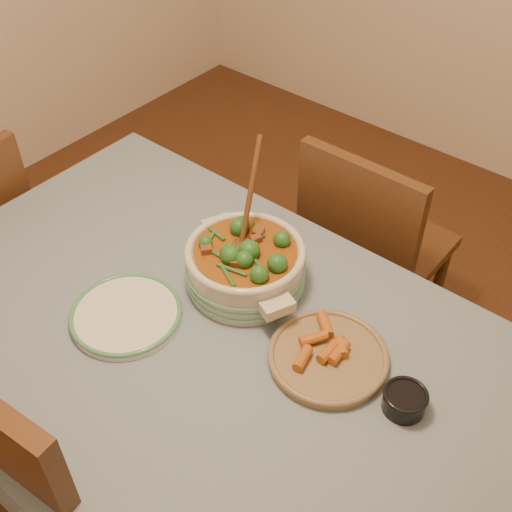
{
  "coord_description": "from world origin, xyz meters",
  "views": [
    {
      "loc": [
        0.75,
        -0.7,
        1.98
      ],
      "look_at": [
        -0.02,
        0.23,
        0.86
      ],
      "focal_mm": 45.0,
      "sensor_mm": 36.0,
      "label": 1
    }
  ],
  "objects_px": {
    "fried_plate": "(328,356)",
    "dining_table": "(205,363)",
    "white_plate": "(126,314)",
    "stew_casserole": "(245,263)",
    "chair_far": "(368,246)",
    "condiment_bowl": "(405,400)"
  },
  "relations": [
    {
      "from": "stew_casserole",
      "to": "white_plate",
      "type": "distance_m",
      "value": 0.33
    },
    {
      "from": "white_plate",
      "to": "stew_casserole",
      "type": "bearing_deg",
      "value": 61.54
    },
    {
      "from": "chair_far",
      "to": "condiment_bowl",
      "type": "bearing_deg",
      "value": 125.34
    },
    {
      "from": "condiment_bowl",
      "to": "stew_casserole",
      "type": "bearing_deg",
      "value": 172.06
    },
    {
      "from": "white_plate",
      "to": "fried_plate",
      "type": "bearing_deg",
      "value": 24.31
    },
    {
      "from": "fried_plate",
      "to": "dining_table",
      "type": "bearing_deg",
      "value": -152.11
    },
    {
      "from": "fried_plate",
      "to": "stew_casserole",
      "type": "bearing_deg",
      "value": 167.18
    },
    {
      "from": "stew_casserole",
      "to": "condiment_bowl",
      "type": "distance_m",
      "value": 0.53
    },
    {
      "from": "stew_casserole",
      "to": "white_plate",
      "type": "relative_size",
      "value": 1.11
    },
    {
      "from": "white_plate",
      "to": "chair_far",
      "type": "distance_m",
      "value": 0.93
    },
    {
      "from": "fried_plate",
      "to": "chair_far",
      "type": "distance_m",
      "value": 0.75
    },
    {
      "from": "dining_table",
      "to": "condiment_bowl",
      "type": "xyz_separation_m",
      "value": [
        0.48,
        0.14,
        0.12
      ]
    },
    {
      "from": "dining_table",
      "to": "condiment_bowl",
      "type": "height_order",
      "value": "condiment_bowl"
    },
    {
      "from": "dining_table",
      "to": "chair_far",
      "type": "distance_m",
      "value": 0.81
    },
    {
      "from": "dining_table",
      "to": "stew_casserole",
      "type": "height_order",
      "value": "stew_casserole"
    },
    {
      "from": "stew_casserole",
      "to": "fried_plate",
      "type": "xyz_separation_m",
      "value": [
        0.32,
        -0.07,
        -0.06
      ]
    },
    {
      "from": "chair_far",
      "to": "stew_casserole",
      "type": "bearing_deg",
      "value": 84.56
    },
    {
      "from": "fried_plate",
      "to": "white_plate",
      "type": "bearing_deg",
      "value": -155.69
    },
    {
      "from": "white_plate",
      "to": "dining_table",
      "type": "bearing_deg",
      "value": 19.08
    },
    {
      "from": "condiment_bowl",
      "to": "fried_plate",
      "type": "distance_m",
      "value": 0.21
    },
    {
      "from": "stew_casserole",
      "to": "white_plate",
      "type": "height_order",
      "value": "stew_casserole"
    },
    {
      "from": "dining_table",
      "to": "fried_plate",
      "type": "height_order",
      "value": "fried_plate"
    }
  ]
}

